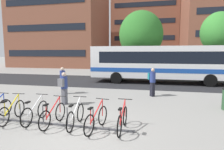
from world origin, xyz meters
TOP-DOWN VIEW (x-y plane):
  - ground at (0.00, 0.00)m, footprint 200.00×200.00m
  - bus_lane_asphalt at (0.00, 11.24)m, footprint 80.00×7.20m
  - city_bus at (3.08, 11.24)m, footprint 12.04×2.64m
  - bike_rack at (-1.59, 0.35)m, footprint 6.85×0.18m
  - parked_bicycle_yellow_2 at (-2.91, 0.34)m, footprint 0.52×1.72m
  - parked_bicycle_white_3 at (-1.99, 0.46)m, footprint 0.52×1.72m
  - parked_bicycle_red_4 at (-1.15, 0.31)m, footprint 0.52×1.72m
  - parked_bicycle_white_5 at (-0.30, 0.38)m, footprint 0.52×1.72m
  - parked_bicycle_red_6 at (0.51, 0.23)m, footprint 0.52×1.71m
  - parked_bicycle_red_7 at (1.39, 0.36)m, footprint 0.52×1.72m
  - commuter_grey_pack_1 at (-3.31, 5.35)m, footprint 0.53×0.61m
  - commuter_grey_pack_2 at (-2.05, 3.00)m, footprint 0.39×0.56m
  - commuter_teal_pack_3 at (2.34, 5.85)m, footprint 0.55×0.60m
  - street_tree_0 at (8.78, 15.43)m, footprint 3.57×3.57m
  - street_tree_1 at (0.97, 15.83)m, footprint 4.84×4.84m
  - building_left_wing at (-15.68, 29.94)m, footprint 16.46×12.74m
  - building_centre_block at (0.09, 45.00)m, footprint 15.90×10.62m

SIDE VIEW (x-z plane):
  - ground at x=0.00m, z-range 0.00..0.00m
  - bus_lane_asphalt at x=0.00m, z-range 0.00..0.01m
  - bike_rack at x=-1.59m, z-range -0.26..0.44m
  - parked_bicycle_yellow_2 at x=-2.91m, z-range -0.11..0.88m
  - parked_bicycle_white_3 at x=-1.99m, z-range -0.11..0.88m
  - parked_bicycle_red_4 at x=-1.15m, z-range -0.11..0.88m
  - parked_bicycle_white_5 at x=-0.30m, z-range -0.11..0.88m
  - parked_bicycle_red_6 at x=0.51m, z-range -0.11..0.88m
  - parked_bicycle_red_7 at x=1.39m, z-range -0.11..0.88m
  - commuter_grey_pack_2 at x=-2.05m, z-range 0.12..1.78m
  - commuter_teal_pack_3 at x=2.34m, z-range 0.13..1.85m
  - commuter_grey_pack_1 at x=-3.31m, z-range 0.13..1.85m
  - city_bus at x=3.08m, z-range 0.18..3.38m
  - street_tree_1 at x=0.97m, z-range 1.02..8.29m
  - street_tree_0 at x=8.78m, z-range 1.32..8.04m
  - building_centre_block at x=0.09m, z-range 0.00..15.29m
  - building_left_wing at x=-15.68m, z-range 0.00..17.21m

